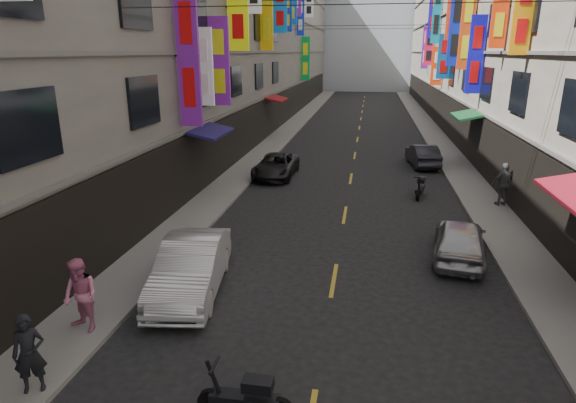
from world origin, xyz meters
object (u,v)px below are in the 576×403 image
(car_left_mid, at_px, (191,267))
(car_right_mid, at_px, (460,239))
(pedestrian_lnear, at_px, (29,354))
(pedestrian_rfar, at_px, (504,184))
(car_left_far, at_px, (276,166))
(car_right_far, at_px, (423,155))
(scooter_far_right, at_px, (420,188))
(pedestrian_lfar, at_px, (80,296))
(scooter_crossing, at_px, (246,397))

(car_left_mid, height_order, car_right_mid, car_left_mid)
(pedestrian_lnear, xyz_separation_m, pedestrian_rfar, (12.00, 14.01, 0.11))
(car_left_mid, relative_size, car_left_far, 1.05)
(car_left_far, height_order, pedestrian_rfar, pedestrian_rfar)
(car_right_mid, bearing_deg, pedestrian_lnear, 50.68)
(car_left_far, distance_m, car_right_far, 8.91)
(car_left_mid, height_order, pedestrian_rfar, pedestrian_rfar)
(pedestrian_lnear, bearing_deg, scooter_far_right, 33.01)
(car_left_far, bearing_deg, pedestrian_lfar, -94.99)
(scooter_far_right, bearing_deg, car_right_far, -83.58)
(car_left_mid, relative_size, pedestrian_lfar, 2.53)
(pedestrian_rfar, bearing_deg, scooter_crossing, 46.70)
(car_right_mid, xyz_separation_m, car_right_far, (0.13, 13.42, -0.02))
(pedestrian_lfar, bearing_deg, pedestrian_rfar, 66.98)
(car_left_mid, xyz_separation_m, pedestrian_lnear, (-1.52, -4.58, 0.18))
(car_left_mid, xyz_separation_m, car_right_far, (7.88, 17.03, -0.11))
(scooter_crossing, distance_m, scooter_far_right, 15.68)
(car_left_mid, distance_m, car_left_far, 13.12)
(car_left_mid, xyz_separation_m, pedestrian_lfar, (-1.76, -2.46, 0.27))
(car_left_mid, relative_size, car_right_far, 1.17)
(scooter_crossing, relative_size, pedestrian_rfar, 0.97)
(car_right_far, bearing_deg, pedestrian_rfar, 102.05)
(car_right_far, bearing_deg, scooter_far_right, 76.89)
(car_left_far, relative_size, car_right_far, 1.11)
(car_left_far, distance_m, pedestrian_lnear, 17.75)
(scooter_far_right, height_order, pedestrian_lnear, pedestrian_lnear)
(car_right_far, xyz_separation_m, pedestrian_lnear, (-9.40, -21.61, 0.29))
(pedestrian_rfar, bearing_deg, pedestrian_lfar, 30.01)
(car_left_far, bearing_deg, car_right_far, 27.08)
(car_left_mid, height_order, pedestrian_lnear, pedestrian_lnear)
(car_left_mid, bearing_deg, car_right_far, 57.25)
(scooter_far_right, distance_m, pedestrian_rfar, 3.54)
(scooter_far_right, relative_size, car_right_far, 0.46)
(scooter_crossing, bearing_deg, car_left_far, 9.82)
(pedestrian_lfar, xyz_separation_m, pedestrian_rfar, (12.24, 11.90, 0.02))
(car_left_far, distance_m, pedestrian_rfar, 11.23)
(car_left_mid, bearing_deg, pedestrian_lnear, -116.36)
(scooter_crossing, height_order, car_left_mid, car_left_mid)
(scooter_far_right, xyz_separation_m, pedestrian_lfar, (-8.93, -13.00, 0.58))
(car_right_mid, bearing_deg, pedestrian_rfar, -105.78)
(car_right_mid, height_order, pedestrian_lfar, pedestrian_lfar)
(car_left_far, distance_m, car_right_mid, 12.35)
(car_left_mid, relative_size, pedestrian_lnear, 2.80)
(car_left_far, height_order, car_right_mid, car_right_mid)
(car_left_far, bearing_deg, scooter_crossing, -79.83)
(pedestrian_lnear, bearing_deg, car_right_far, 39.39)
(car_right_mid, height_order, pedestrian_lnear, pedestrian_lnear)
(car_right_mid, relative_size, pedestrian_lfar, 2.16)
(car_left_far, xyz_separation_m, pedestrian_lnear, (-1.40, -17.69, 0.33))
(car_right_far, height_order, pedestrian_lfar, pedestrian_lfar)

